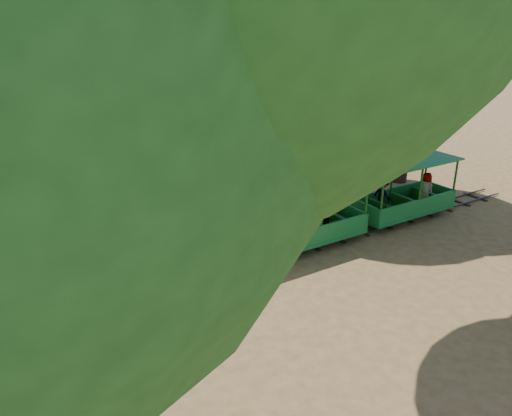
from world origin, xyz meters
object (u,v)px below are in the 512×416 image
locomotive (197,214)px  carriage_front (309,222)px  carriage_rear (404,197)px  fence (152,171)px

locomotive → carriage_front: bearing=-1.5°
carriage_rear → fence: bearing=126.9°
carriage_rear → fence: size_ratio=0.21×
carriage_front → carriage_rear: 4.08m
carriage_front → carriage_rear: same height
locomotive → fence: bearing=78.2°
carriage_rear → fence: 9.98m
carriage_front → fence: 8.24m
fence → carriage_front: bearing=-76.6°
carriage_front → carriage_rear: bearing=0.5°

